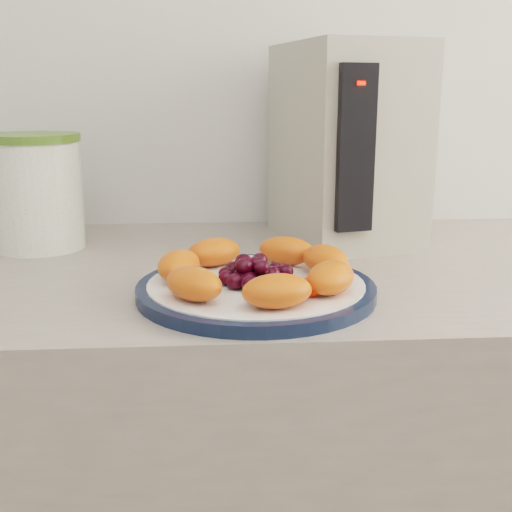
{
  "coord_description": "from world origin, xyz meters",
  "views": [
    {
      "loc": [
        -0.05,
        0.31,
        1.14
      ],
      "look_at": [
        0.0,
        1.05,
        0.95
      ],
      "focal_mm": 45.0,
      "sensor_mm": 36.0,
      "label": 1
    }
  ],
  "objects": [
    {
      "name": "plate_rim",
      "position": [
        0.0,
        1.05,
        0.91
      ],
      "size": [
        0.29,
        0.29,
        0.01
      ],
      "primitive_type": "cylinder",
      "color": "#111D37",
      "rests_on": "counter"
    },
    {
      "name": "appliance_panel",
      "position": [
        0.15,
        1.21,
        1.06
      ],
      "size": [
        0.06,
        0.03,
        0.23
      ],
      "primitive_type": "cube",
      "rotation": [
        0.0,
        0.0,
        0.23
      ],
      "color": "black",
      "rests_on": "appliance_body"
    },
    {
      "name": "plate_face",
      "position": [
        0.0,
        1.05,
        0.91
      ],
      "size": [
        0.26,
        0.26,
        0.02
      ],
      "primitive_type": "cylinder",
      "color": "white",
      "rests_on": "counter"
    },
    {
      "name": "canister_lid",
      "position": [
        -0.32,
        1.32,
        1.07
      ],
      "size": [
        0.19,
        0.19,
        0.01
      ],
      "primitive_type": "cylinder",
      "rotation": [
        0.0,
        0.0,
        0.39
      ],
      "color": "#4D6E26",
      "rests_on": "canister"
    },
    {
      "name": "appliance_led",
      "position": [
        0.16,
        1.2,
        1.15
      ],
      "size": [
        0.01,
        0.01,
        0.01
      ],
      "primitive_type": "cube",
      "rotation": [
        0.0,
        0.0,
        0.23
      ],
      "color": "#FF0C05",
      "rests_on": "appliance_panel"
    },
    {
      "name": "fruit_plate",
      "position": [
        0.01,
        1.05,
        0.93
      ],
      "size": [
        0.25,
        0.25,
        0.04
      ],
      "color": "#F14716",
      "rests_on": "plate_face"
    },
    {
      "name": "canister",
      "position": [
        -0.32,
        1.32,
        0.98
      ],
      "size": [
        0.18,
        0.18,
        0.17
      ],
      "primitive_type": "cylinder",
      "rotation": [
        0.0,
        0.0,
        0.39
      ],
      "color": "#576D25",
      "rests_on": "counter"
    },
    {
      "name": "appliance_body",
      "position": [
        0.17,
        1.35,
        1.06
      ],
      "size": [
        0.23,
        0.29,
        0.32
      ],
      "primitive_type": "cube",
      "rotation": [
        0.0,
        0.0,
        0.23
      ],
      "color": "#B0AB9A",
      "rests_on": "counter"
    }
  ]
}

